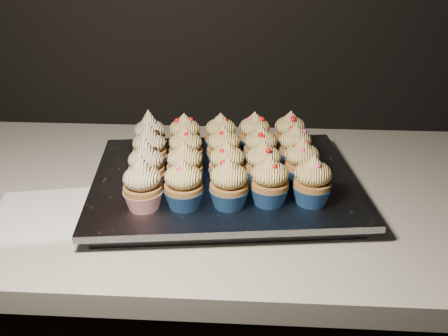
# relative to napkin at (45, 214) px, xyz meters

# --- Properties ---
(worktop) EXTENTS (2.44, 0.64, 0.04)m
(worktop) POSITION_rel_napkin_xyz_m (0.05, 0.13, -0.02)
(worktop) COLOR beige
(worktop) RESTS_ON cabinet
(napkin) EXTENTS (0.20, 0.20, 0.00)m
(napkin) POSITION_rel_napkin_xyz_m (0.00, 0.00, 0.00)
(napkin) COLOR white
(napkin) RESTS_ON worktop
(baking_tray) EXTENTS (0.47, 0.38, 0.02)m
(baking_tray) POSITION_rel_napkin_xyz_m (0.30, 0.10, 0.01)
(baking_tray) COLOR black
(baking_tray) RESTS_ON worktop
(foil_lining) EXTENTS (0.51, 0.42, 0.01)m
(foil_lining) POSITION_rel_napkin_xyz_m (0.30, 0.10, 0.03)
(foil_lining) COLOR silver
(foil_lining) RESTS_ON baking_tray
(cupcake_0) EXTENTS (0.06, 0.06, 0.10)m
(cupcake_0) POSITION_rel_napkin_xyz_m (0.18, -0.02, 0.07)
(cupcake_0) COLOR #A91718
(cupcake_0) RESTS_ON foil_lining
(cupcake_1) EXTENTS (0.06, 0.06, 0.08)m
(cupcake_1) POSITION_rel_napkin_xyz_m (0.24, -0.01, 0.07)
(cupcake_1) COLOR navy
(cupcake_1) RESTS_ON foil_lining
(cupcake_2) EXTENTS (0.06, 0.06, 0.08)m
(cupcake_2) POSITION_rel_napkin_xyz_m (0.31, -0.01, 0.07)
(cupcake_2) COLOR navy
(cupcake_2) RESTS_ON foil_lining
(cupcake_3) EXTENTS (0.06, 0.06, 0.08)m
(cupcake_3) POSITION_rel_napkin_xyz_m (0.38, 0.01, 0.07)
(cupcake_3) COLOR navy
(cupcake_3) RESTS_ON foil_lining
(cupcake_4) EXTENTS (0.06, 0.06, 0.08)m
(cupcake_4) POSITION_rel_napkin_xyz_m (0.45, 0.01, 0.07)
(cupcake_4) COLOR navy
(cupcake_4) RESTS_ON foil_lining
(cupcake_5) EXTENTS (0.06, 0.06, 0.10)m
(cupcake_5) POSITION_rel_napkin_xyz_m (0.17, 0.05, 0.07)
(cupcake_5) COLOR #A91718
(cupcake_5) RESTS_ON foil_lining
(cupcake_6) EXTENTS (0.06, 0.06, 0.08)m
(cupcake_6) POSITION_rel_napkin_xyz_m (0.23, 0.06, 0.07)
(cupcake_6) COLOR navy
(cupcake_6) RESTS_ON foil_lining
(cupcake_7) EXTENTS (0.06, 0.06, 0.08)m
(cupcake_7) POSITION_rel_napkin_xyz_m (0.30, 0.06, 0.07)
(cupcake_7) COLOR navy
(cupcake_7) RESTS_ON foil_lining
(cupcake_8) EXTENTS (0.06, 0.06, 0.08)m
(cupcake_8) POSITION_rel_napkin_xyz_m (0.37, 0.07, 0.07)
(cupcake_8) COLOR navy
(cupcake_8) RESTS_ON foil_lining
(cupcake_9) EXTENTS (0.06, 0.06, 0.08)m
(cupcake_9) POSITION_rel_napkin_xyz_m (0.43, 0.08, 0.07)
(cupcake_9) COLOR navy
(cupcake_9) RESTS_ON foil_lining
(cupcake_10) EXTENTS (0.06, 0.06, 0.10)m
(cupcake_10) POSITION_rel_napkin_xyz_m (0.16, 0.12, 0.07)
(cupcake_10) COLOR #A91718
(cupcake_10) RESTS_ON foil_lining
(cupcake_11) EXTENTS (0.06, 0.06, 0.08)m
(cupcake_11) POSITION_rel_napkin_xyz_m (0.23, 0.12, 0.07)
(cupcake_11) COLOR navy
(cupcake_11) RESTS_ON foil_lining
(cupcake_12) EXTENTS (0.06, 0.06, 0.08)m
(cupcake_12) POSITION_rel_napkin_xyz_m (0.30, 0.13, 0.07)
(cupcake_12) COLOR navy
(cupcake_12) RESTS_ON foil_lining
(cupcake_13) EXTENTS (0.06, 0.06, 0.08)m
(cupcake_13) POSITION_rel_napkin_xyz_m (0.36, 0.14, 0.07)
(cupcake_13) COLOR navy
(cupcake_13) RESTS_ON foil_lining
(cupcake_14) EXTENTS (0.06, 0.06, 0.08)m
(cupcake_14) POSITION_rel_napkin_xyz_m (0.43, 0.15, 0.07)
(cupcake_14) COLOR navy
(cupcake_14) RESTS_ON foil_lining
(cupcake_15) EXTENTS (0.06, 0.06, 0.10)m
(cupcake_15) POSITION_rel_napkin_xyz_m (0.15, 0.18, 0.07)
(cupcake_15) COLOR #A91718
(cupcake_15) RESTS_ON foil_lining
(cupcake_16) EXTENTS (0.06, 0.06, 0.08)m
(cupcake_16) POSITION_rel_napkin_xyz_m (0.22, 0.19, 0.07)
(cupcake_16) COLOR navy
(cupcake_16) RESTS_ON foil_lining
(cupcake_17) EXTENTS (0.06, 0.06, 0.08)m
(cupcake_17) POSITION_rel_napkin_xyz_m (0.29, 0.20, 0.07)
(cupcake_17) COLOR navy
(cupcake_17) RESTS_ON foil_lining
(cupcake_18) EXTENTS (0.06, 0.06, 0.08)m
(cupcake_18) POSITION_rel_napkin_xyz_m (0.35, 0.21, 0.07)
(cupcake_18) COLOR navy
(cupcake_18) RESTS_ON foil_lining
(cupcake_19) EXTENTS (0.06, 0.06, 0.08)m
(cupcake_19) POSITION_rel_napkin_xyz_m (0.42, 0.22, 0.07)
(cupcake_19) COLOR navy
(cupcake_19) RESTS_ON foil_lining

